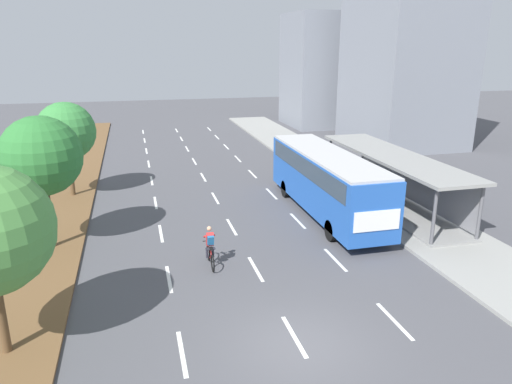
% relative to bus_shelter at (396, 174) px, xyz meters
% --- Properties ---
extents(ground_plane, '(140.00, 140.00, 0.00)m').
position_rel_bus_shelter_xyz_m(ground_plane, '(-9.53, -11.16, -1.87)').
color(ground_plane, '#4C4C51').
extents(median_strip, '(2.60, 52.00, 0.12)m').
position_rel_bus_shelter_xyz_m(median_strip, '(-17.83, 8.84, -1.81)').
color(median_strip, brown).
rests_on(median_strip, ground).
extents(sidewalk_right, '(4.50, 52.00, 0.15)m').
position_rel_bus_shelter_xyz_m(sidewalk_right, '(-0.28, 8.84, -1.79)').
color(sidewalk_right, gray).
rests_on(sidewalk_right, ground).
extents(lane_divider_left, '(0.14, 46.09, 0.01)m').
position_rel_bus_shelter_xyz_m(lane_divider_left, '(-13.03, 6.38, -1.86)').
color(lane_divider_left, white).
rests_on(lane_divider_left, ground).
extents(lane_divider_center, '(0.14, 46.09, 0.01)m').
position_rel_bus_shelter_xyz_m(lane_divider_center, '(-9.53, 6.38, -1.86)').
color(lane_divider_center, white).
rests_on(lane_divider_center, ground).
extents(lane_divider_right, '(0.14, 46.09, 0.01)m').
position_rel_bus_shelter_xyz_m(lane_divider_right, '(-6.03, 6.38, -1.86)').
color(lane_divider_right, white).
rests_on(lane_divider_right, ground).
extents(bus_shelter, '(2.90, 12.52, 2.86)m').
position_rel_bus_shelter_xyz_m(bus_shelter, '(0.00, 0.00, 0.00)').
color(bus_shelter, gray).
rests_on(bus_shelter, sidewalk_right).
extents(bus, '(2.54, 11.29, 3.37)m').
position_rel_bus_shelter_xyz_m(bus, '(-4.28, -0.28, 0.20)').
color(bus, '#2356B2').
rests_on(bus, ground).
extents(cyclist, '(0.46, 1.82, 1.71)m').
position_rel_bus_shelter_xyz_m(cyclist, '(-11.26, -5.03, -1.08)').
color(cyclist, black).
rests_on(cyclist, ground).
extents(median_tree_second, '(3.42, 3.42, 5.83)m').
position_rel_bus_shelter_xyz_m(median_tree_second, '(-17.82, -1.50, 2.36)').
color(median_tree_second, brown).
rests_on(median_tree_second, median_strip).
extents(median_tree_third, '(3.38, 3.38, 5.53)m').
position_rel_bus_shelter_xyz_m(median_tree_third, '(-17.75, 6.40, 2.08)').
color(median_tree_third, brown).
rests_on(median_tree_third, median_strip).
extents(building_near_right, '(8.00, 10.56, 19.05)m').
position_rel_bus_shelter_xyz_m(building_near_right, '(9.83, 16.38, 7.66)').
color(building_near_right, gray).
rests_on(building_near_right, ground).
extents(building_mid_right, '(6.33, 8.13, 12.07)m').
position_rel_bus_shelter_xyz_m(building_mid_right, '(6.21, 28.16, 4.17)').
color(building_mid_right, gray).
rests_on(building_mid_right, ground).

